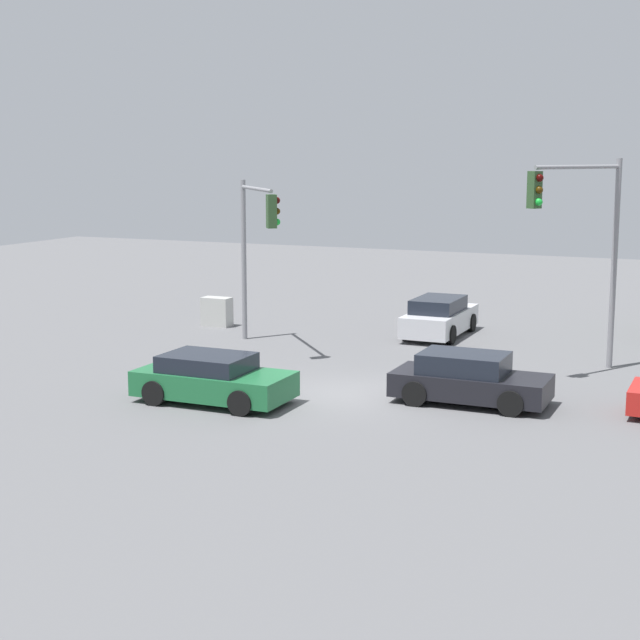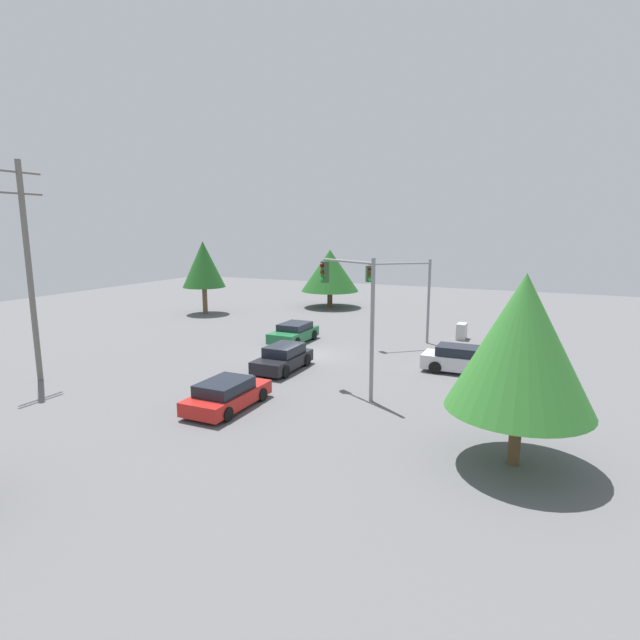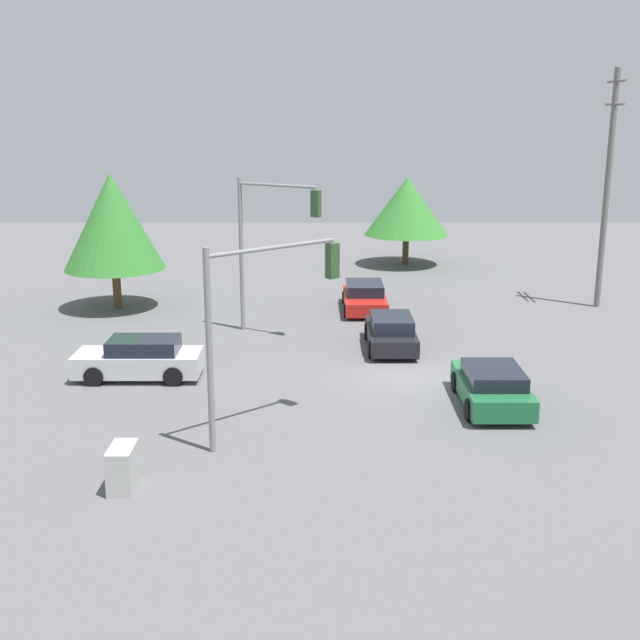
# 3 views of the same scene
# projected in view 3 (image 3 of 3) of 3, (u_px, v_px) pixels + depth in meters

# --- Properties ---
(ground_plane) EXTENTS (80.00, 80.00, 0.00)m
(ground_plane) POSITION_uv_depth(u_px,v_px,m) (408.00, 376.00, 28.54)
(ground_plane) COLOR #5B5B5E
(sedan_silver) EXTENTS (1.89, 4.39, 1.45)m
(sedan_silver) POSITION_uv_depth(u_px,v_px,m) (140.00, 359.00, 28.15)
(sedan_silver) COLOR silver
(sedan_silver) RESTS_ON ground_plane
(sedan_green) EXTENTS (4.20, 2.07, 1.31)m
(sedan_green) POSITION_uv_depth(u_px,v_px,m) (492.00, 386.00, 25.52)
(sedan_green) COLOR #1E6638
(sedan_green) RESTS_ON ground_plane
(sedan_dark) EXTENTS (4.15, 1.93, 1.37)m
(sedan_dark) POSITION_uv_depth(u_px,v_px,m) (391.00, 332.00, 31.66)
(sedan_dark) COLOR black
(sedan_dark) RESTS_ON ground_plane
(sedan_red) EXTENTS (4.35, 2.05, 1.28)m
(sedan_red) POSITION_uv_depth(u_px,v_px,m) (365.00, 297.00, 37.79)
(sedan_red) COLOR red
(sedan_red) RESTS_ON ground_plane
(traffic_signal_main) EXTENTS (2.19, 3.47, 6.50)m
(traffic_signal_main) POSITION_uv_depth(u_px,v_px,m) (270.00, 229.00, 32.74)
(traffic_signal_main) COLOR gray
(traffic_signal_main) RESTS_ON ground_plane
(traffic_signal_cross) EXTENTS (3.13, 3.65, 5.73)m
(traffic_signal_cross) POSITION_uv_depth(u_px,v_px,m) (265.00, 302.00, 22.41)
(traffic_signal_cross) COLOR gray
(traffic_signal_cross) RESTS_ON ground_plane
(utility_pole_tall) EXTENTS (2.20, 0.28, 11.02)m
(utility_pole_tall) POSITION_uv_depth(u_px,v_px,m) (607.00, 185.00, 37.11)
(utility_pole_tall) COLOR slate
(utility_pole_tall) RESTS_ON ground_plane
(electrical_cabinet) EXTENTS (1.13, 0.61, 1.13)m
(electrical_cabinet) POSITION_uv_depth(u_px,v_px,m) (123.00, 468.00, 19.91)
(electrical_cabinet) COLOR #B2B2AD
(electrical_cabinet) RESTS_ON ground_plane
(tree_corner) EXTENTS (5.04, 5.04, 5.31)m
(tree_corner) POSITION_uv_depth(u_px,v_px,m) (407.00, 206.00, 48.01)
(tree_corner) COLOR #4C3823
(tree_corner) RESTS_ON ground_plane
(tree_right) EXTENTS (4.69, 4.69, 6.39)m
(tree_right) POSITION_uv_depth(u_px,v_px,m) (113.00, 222.00, 37.25)
(tree_right) COLOR brown
(tree_right) RESTS_ON ground_plane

